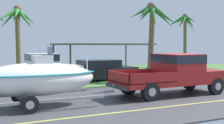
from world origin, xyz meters
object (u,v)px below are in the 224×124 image
Objects in this scene: pickup_truck_towing at (177,72)px; parked_pickup_background at (41,67)px; palm_tree_mid at (18,23)px; carport_awning at (102,45)px; palm_tree_far_left at (153,21)px; parked_sedan_near at (101,70)px; palm_tree_near_right at (184,26)px; boat_on_trailer at (36,79)px.

parked_pickup_background is at bearing 128.96° from pickup_truck_towing.
parked_pickup_background is 6.00m from palm_tree_mid.
pickup_truck_towing is 1.12× the size of palm_tree_mid.
pickup_truck_towing is at bearing -64.70° from palm_tree_mid.
carport_awning is 1.50× the size of palm_tree_mid.
palm_tree_mid is 1.03× the size of palm_tree_far_left.
palm_tree_near_right is (12.78, 6.91, 3.62)m from parked_sedan_near.
carport_awning is at bearing -174.20° from palm_tree_near_right.
carport_awning is at bearing 81.58° from pickup_truck_towing.
parked_sedan_near is (4.02, 0.31, -0.36)m from parked_pickup_background.
parked_sedan_near is at bearing 98.55° from pickup_truck_towing.
palm_tree_near_right is 17.32m from palm_tree_mid.
pickup_truck_towing is at bearing -111.60° from palm_tree_far_left.
carport_awning is (2.81, 5.89, 1.69)m from parked_sedan_near.
carport_awning is 7.46m from palm_tree_mid.
carport_awning is (6.83, 6.20, 1.33)m from parked_pickup_background.
parked_pickup_background is 1.08× the size of palm_tree_far_left.
palm_tree_mid is at bearing 94.32° from parked_pickup_background.
boat_on_trailer is at bearing -131.23° from parked_sedan_near.
pickup_truck_towing is 6.58m from parked_sedan_near.
palm_tree_near_right is at bearing 41.00° from palm_tree_far_left.
carport_awning reaches higher than parked_pickup_background.
palm_tree_mid reaches higher than parked_sedan_near.
boat_on_trailer is 11.84m from palm_tree_mid.
boat_on_trailer is 1.11× the size of palm_tree_mid.
parked_sedan_near is 7.38m from palm_tree_mid.
palm_tree_mid is at bearing 131.92° from parked_sedan_near.
parked_pickup_background is 9.32m from carport_awning.
parked_pickup_background is 1.21× the size of parked_sedan_near.
boat_on_trailer is 8.64m from parked_sedan_near.
pickup_truck_towing is at bearing 0.00° from boat_on_trailer.
palm_tree_mid is (-4.42, 4.92, 3.27)m from parked_sedan_near.
palm_tree_near_right is at bearing 48.62° from pickup_truck_towing.
parked_sedan_near is 0.58× the size of carport_awning.
parked_sedan_near is 0.81× the size of palm_tree_near_right.
palm_tree_far_left is at bearing -11.49° from parked_pickup_background.
parked_pickup_background is at bearing -156.77° from palm_tree_near_right.
pickup_truck_towing is 1.16× the size of palm_tree_far_left.
carport_awning is (8.50, 12.39, 1.29)m from boat_on_trailer.
palm_tree_near_right is 1.10× the size of palm_tree_far_left.
palm_tree_far_left is at bearing -42.31° from palm_tree_mid.
pickup_truck_towing is at bearing -98.42° from carport_awning.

